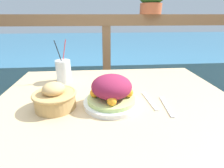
# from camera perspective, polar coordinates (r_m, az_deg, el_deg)

# --- Properties ---
(patio_table) EXTENTS (1.14, 0.98, 0.72)m
(patio_table) POSITION_cam_1_polar(r_m,az_deg,el_deg) (0.87, 1.37, -10.33)
(patio_table) COLOR tan
(patio_table) RESTS_ON ground_plane
(railing_fence) EXTENTS (2.80, 0.08, 1.09)m
(railing_fence) POSITION_cam_1_polar(r_m,az_deg,el_deg) (1.58, -1.83, 11.77)
(railing_fence) COLOR brown
(railing_fence) RESTS_ON ground_plane
(sea_backdrop) EXTENTS (12.00, 4.00, 0.51)m
(sea_backdrop) POSITION_cam_1_polar(r_m,az_deg,el_deg) (4.15, -3.66, 10.15)
(sea_backdrop) COLOR teal
(sea_backdrop) RESTS_ON ground_plane
(salad_plate) EXTENTS (0.25, 0.25, 0.14)m
(salad_plate) POSITION_cam_1_polar(r_m,az_deg,el_deg) (0.76, -0.12, -2.79)
(salad_plate) COLOR silver
(salad_plate) RESTS_ON patio_table
(drink_glass) EXTENTS (0.09, 0.09, 0.25)m
(drink_glass) POSITION_cam_1_polar(r_m,az_deg,el_deg) (1.07, -15.55, 4.14)
(drink_glass) COLOR silver
(drink_glass) RESTS_ON patio_table
(bread_basket) EXTENTS (0.18, 0.18, 0.12)m
(bread_basket) POSITION_cam_1_polar(r_m,az_deg,el_deg) (0.78, -18.18, -4.28)
(bread_basket) COLOR tan
(bread_basket) RESTS_ON patio_table
(fork) EXTENTS (0.03, 0.18, 0.00)m
(fork) POSITION_cam_1_polar(r_m,az_deg,el_deg) (0.84, 12.13, -5.33)
(fork) COLOR silver
(fork) RESTS_ON patio_table
(knife) EXTENTS (0.03, 0.18, 0.00)m
(knife) POSITION_cam_1_polar(r_m,az_deg,el_deg) (0.81, 17.36, -6.91)
(knife) COLOR silver
(knife) RESTS_ON patio_table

